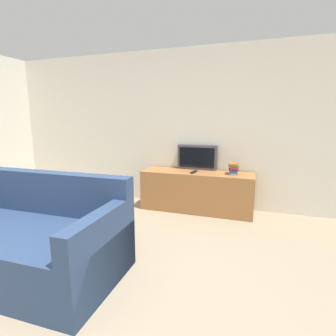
# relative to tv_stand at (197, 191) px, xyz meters

# --- Properties ---
(ground_plane) EXTENTS (14.00, 14.00, 0.00)m
(ground_plane) POSITION_rel_tv_stand_xyz_m (-0.61, -2.72, -0.32)
(ground_plane) COLOR gray
(wall_back) EXTENTS (9.00, 0.06, 2.60)m
(wall_back) POSITION_rel_tv_stand_xyz_m (-0.61, 0.31, 0.98)
(wall_back) COLOR silver
(wall_back) RESTS_ON ground_plane
(tv_stand) EXTENTS (1.77, 0.52, 0.63)m
(tv_stand) POSITION_rel_tv_stand_xyz_m (0.00, 0.00, 0.00)
(tv_stand) COLOR #9E6638
(tv_stand) RESTS_ON ground_plane
(television) EXTENTS (0.66, 0.09, 0.41)m
(television) POSITION_rel_tv_stand_xyz_m (-0.05, 0.22, 0.52)
(television) COLOR #4C4C51
(television) RESTS_ON tv_stand
(couch) EXTENTS (2.14, 1.04, 0.92)m
(couch) POSITION_rel_tv_stand_xyz_m (-1.30, -2.24, -0.01)
(couch) COLOR navy
(couch) RESTS_ON ground_plane
(book_stack) EXTENTS (0.17, 0.22, 0.17)m
(book_stack) POSITION_rel_tv_stand_xyz_m (0.56, 0.01, 0.41)
(book_stack) COLOR silver
(book_stack) RESTS_ON tv_stand
(remote_on_stand) EXTENTS (0.07, 0.20, 0.02)m
(remote_on_stand) POSITION_rel_tv_stand_xyz_m (-0.04, -0.08, 0.33)
(remote_on_stand) COLOR black
(remote_on_stand) RESTS_ON tv_stand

